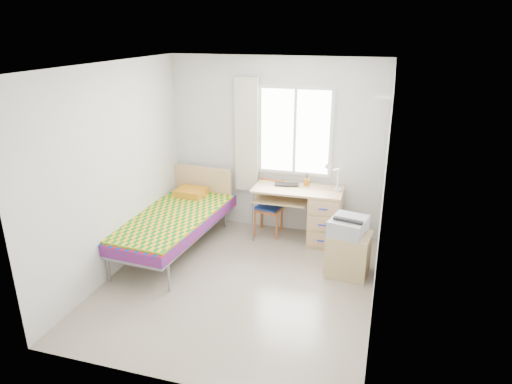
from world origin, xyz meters
TOP-DOWN VIEW (x-y plane):
  - floor at (0.00, 0.00)m, footprint 3.50×3.50m
  - ceiling at (0.00, 0.00)m, footprint 3.50×3.50m
  - wall_back at (0.00, 1.75)m, footprint 3.20×0.00m
  - wall_left at (-1.60, 0.00)m, footprint 0.00×3.50m
  - wall_right at (1.60, 0.00)m, footprint 0.00×3.50m
  - window at (0.30, 1.73)m, footprint 1.10×0.04m
  - curtain at (-0.42, 1.68)m, footprint 0.35×0.05m
  - floating_shelf at (1.49, 1.40)m, footprint 0.20×0.32m
  - bed at (-1.15, 0.63)m, footprint 1.16×2.22m
  - desk at (0.77, 1.42)m, footprint 1.28×0.60m
  - chair at (-0.01, 1.53)m, footprint 0.42×0.42m
  - cabinet at (1.25, 0.61)m, footprint 0.56×0.50m
  - printer at (1.23, 0.63)m, footprint 0.50×0.55m
  - laptop at (0.25, 1.45)m, footprint 0.39×0.29m
  - pen_cup at (0.53, 1.57)m, footprint 0.10×0.10m
  - task_lamp at (0.92, 1.37)m, footprint 0.24×0.33m
  - book at (0.23, 1.42)m, footprint 0.29×0.32m

SIDE VIEW (x-z plane):
  - floor at x=0.00m, z-range 0.00..0.00m
  - cabinet at x=1.25m, z-range 0.00..0.56m
  - desk at x=0.77m, z-range 0.03..0.83m
  - bed at x=-1.15m, z-range -0.01..0.92m
  - chair at x=-0.01m, z-range 0.05..0.89m
  - book at x=0.23m, z-range 0.58..0.60m
  - printer at x=1.23m, z-range 0.56..0.76m
  - laptop at x=0.25m, z-range 0.79..0.82m
  - pen_cup at x=0.53m, z-range 0.79..0.90m
  - task_lamp at x=0.92m, z-range 0.85..1.29m
  - wall_left at x=-1.60m, z-range -0.45..3.05m
  - wall_right at x=1.60m, z-range -0.45..3.05m
  - wall_back at x=0.00m, z-range -0.30..2.90m
  - curtain at x=-0.42m, z-range 0.60..2.30m
  - window at x=0.30m, z-range 0.90..2.20m
  - floating_shelf at x=1.49m, z-range 2.13..2.17m
  - ceiling at x=0.00m, z-range 2.60..2.60m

